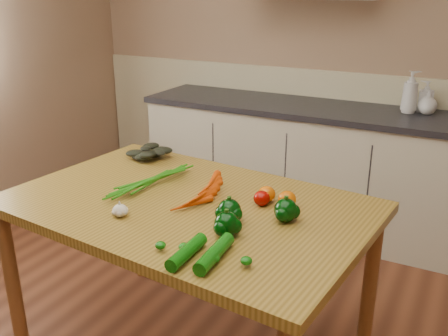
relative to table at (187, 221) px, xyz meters
name	(u,v)px	position (x,y,z in m)	size (l,w,h in m)	color
room	(132,124)	(0.02, -0.36, 0.52)	(4.04, 5.04, 2.64)	brown
counter_run	(339,170)	(0.23, 1.66, -0.27)	(2.84, 0.64, 1.14)	#BBB69C
table	(187,221)	(0.00, 0.00, 0.00)	(1.61, 1.13, 0.82)	olive
soap_bottle_a	(410,92)	(0.63, 1.75, 0.31)	(0.11, 0.11, 0.27)	silver
soap_bottle_b	(426,96)	(0.72, 1.83, 0.28)	(0.09, 0.09, 0.20)	silver
soap_bottle_c	(428,102)	(0.74, 1.77, 0.25)	(0.12, 0.12, 0.15)	silver
carrot_bunch	(187,187)	(-0.04, 0.06, 0.13)	(0.28, 0.22, 0.08)	#CA3F04
leafy_greens	(148,149)	(-0.48, 0.39, 0.15)	(0.22, 0.20, 0.11)	black
garlic_bulb	(120,210)	(-0.16, -0.25, 0.12)	(0.06, 0.06, 0.05)	silver
pepper_a	(229,211)	(0.25, -0.09, 0.14)	(0.09, 0.09, 0.09)	black
pepper_b	(286,210)	(0.44, 0.02, 0.14)	(0.09, 0.09, 0.09)	black
pepper_c	(227,224)	(0.29, -0.19, 0.14)	(0.09, 0.09, 0.09)	black
tomato_a	(262,198)	(0.30, 0.11, 0.12)	(0.07, 0.07, 0.06)	#8E0802
tomato_b	(267,194)	(0.30, 0.16, 0.13)	(0.08, 0.08, 0.07)	#CA5705
tomato_c	(287,199)	(0.40, 0.15, 0.13)	(0.08, 0.08, 0.07)	#CA5705
zucchini_a	(214,254)	(0.34, -0.37, 0.12)	(0.05, 0.05, 0.23)	#094D08
zucchini_b	(187,252)	(0.25, -0.40, 0.11)	(0.05, 0.05, 0.21)	#094D08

